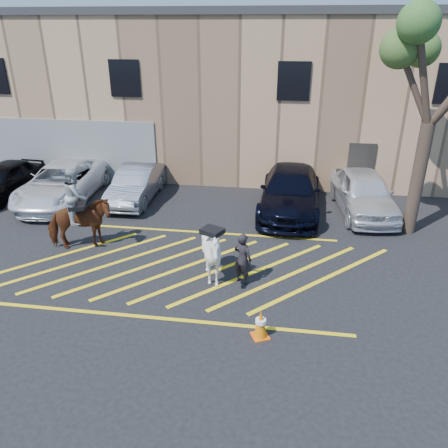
# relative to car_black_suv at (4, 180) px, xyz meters

# --- Properties ---
(ground) EXTENTS (90.00, 90.00, 0.00)m
(ground) POSITION_rel_car_black_suv_xyz_m (8.80, -4.55, -0.72)
(ground) COLOR black
(ground) RESTS_ON ground
(car_black_suv) EXTENTS (2.03, 4.35, 1.44)m
(car_black_suv) POSITION_rel_car_black_suv_xyz_m (0.00, 0.00, 0.00)
(car_black_suv) COLOR black
(car_black_suv) RESTS_ON ground
(car_white_pickup) EXTENTS (2.93, 5.59, 1.50)m
(car_white_pickup) POSITION_rel_car_black_suv_xyz_m (2.66, -0.12, 0.03)
(car_white_pickup) COLOR white
(car_white_pickup) RESTS_ON ground
(car_silver_sedan) EXTENTS (1.53, 4.18, 1.37)m
(car_silver_sedan) POSITION_rel_car_black_suv_xyz_m (5.65, 0.35, -0.04)
(car_silver_sedan) COLOR gray
(car_silver_sedan) RESTS_ON ground
(car_blue_suv) EXTENTS (2.45, 5.58, 1.60)m
(car_blue_suv) POSITION_rel_car_black_suv_xyz_m (11.91, 0.17, 0.08)
(car_blue_suv) COLOR black
(car_blue_suv) RESTS_ON ground
(car_white_suv) EXTENTS (2.41, 4.90, 1.61)m
(car_white_suv) POSITION_rel_car_black_suv_xyz_m (14.68, 0.37, 0.08)
(car_white_suv) COLOR silver
(car_white_suv) RESTS_ON ground
(handler) EXTENTS (0.66, 0.57, 1.51)m
(handler) POSITION_rel_car_black_suv_xyz_m (10.65, -5.37, 0.04)
(handler) COLOR black
(handler) RESTS_ON ground
(warehouse) EXTENTS (32.42, 10.20, 7.30)m
(warehouse) POSITION_rel_car_black_suv_xyz_m (8.78, 7.45, 2.93)
(warehouse) COLOR tan
(warehouse) RESTS_ON ground
(hatching_zone) EXTENTS (12.60, 5.12, 0.01)m
(hatching_zone) POSITION_rel_car_black_suv_xyz_m (8.80, -4.85, -0.71)
(hatching_zone) COLOR yellow
(hatching_zone) RESTS_ON ground
(mounted_bay) EXTENTS (2.24, 1.55, 2.71)m
(mounted_bay) POSITION_rel_car_black_suv_xyz_m (5.27, -4.04, 0.37)
(mounted_bay) COLOR #592315
(mounted_bay) RESTS_ON ground
(saddled_white) EXTENTS (1.99, 2.07, 1.76)m
(saddled_white) POSITION_rel_car_black_suv_xyz_m (9.81, -5.44, 0.17)
(saddled_white) COLOR silver
(saddled_white) RESTS_ON ground
(traffic_cone) EXTENTS (0.50, 0.50, 0.73)m
(traffic_cone) POSITION_rel_car_black_suv_xyz_m (11.32, -7.68, -0.36)
(traffic_cone) COLOR #FF580A
(traffic_cone) RESTS_ON ground
(tree) EXTENTS (3.99, 4.37, 7.31)m
(tree) POSITION_rel_car_black_suv_xyz_m (16.07, -1.21, 4.97)
(tree) COLOR #45342A
(tree) RESTS_ON ground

